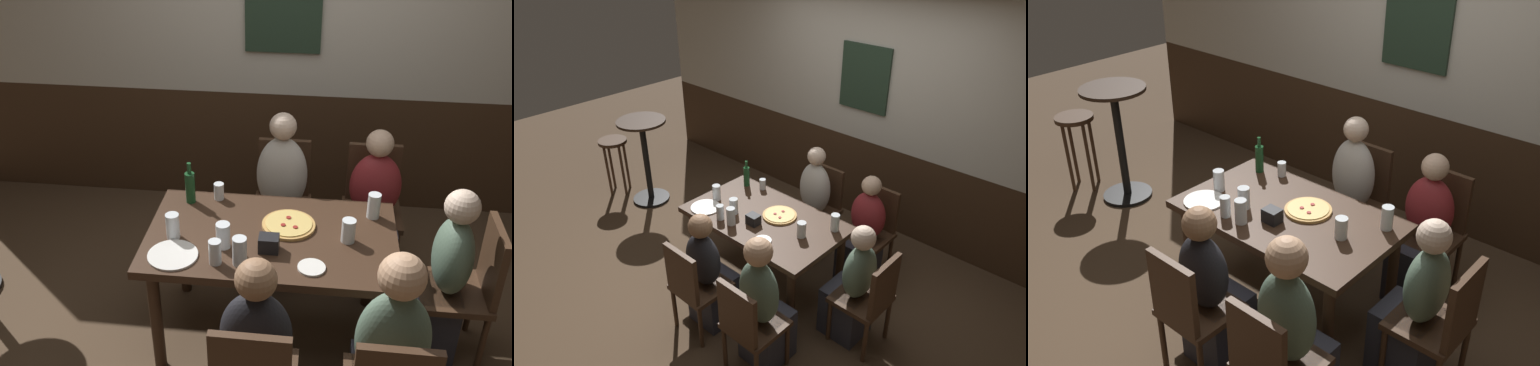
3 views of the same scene
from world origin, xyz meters
TOP-DOWN VIEW (x-y plane):
  - ground_plane at (0.00, 0.00)m, footprint 12.00×12.00m
  - wall_back at (-0.00, 1.65)m, footprint 6.40×0.13m
  - dining_table at (0.00, 0.00)m, footprint 1.41×0.85m
  - chair_head_east at (1.12, 0.00)m, footprint 0.40×0.40m
  - chair_mid_far at (0.00, 0.84)m, footprint 0.40×0.40m
  - chair_right_far at (0.62, 0.84)m, footprint 0.40×0.40m
  - person_head_east at (0.96, 0.00)m, footprint 0.37×0.34m
  - person_right_near at (0.62, -0.68)m, footprint 0.34×0.37m
  - person_mid_far at (-0.00, 0.68)m, footprint 0.34×0.37m
  - person_mid_near at (0.00, -0.67)m, footprint 0.34×0.37m
  - person_right_far at (0.62, 0.67)m, footprint 0.34×0.37m
  - pizza at (0.09, 0.10)m, footprint 0.31×0.31m
  - tumbler_short at (0.43, -0.01)m, footprint 0.08×0.08m
  - pint_glass_pale at (-0.25, -0.14)m, footprint 0.08×0.08m
  - beer_glass_half at (0.58, 0.26)m, footprint 0.08×0.08m
  - highball_clear at (-0.54, -0.09)m, footprint 0.08×0.08m
  - tumbler_water at (-0.36, 0.35)m, footprint 0.06×0.06m
  - beer_glass_tall at (-0.27, -0.29)m, footprint 0.07×0.07m
  - pint_glass_amber at (-0.14, -0.28)m, footprint 0.08×0.08m
  - beer_bottle_green at (-0.53, 0.29)m, footprint 0.06×0.06m
  - plate_white_large at (-0.50, -0.26)m, footprint 0.27×0.27m
  - plate_white_small at (0.24, -0.28)m, footprint 0.15×0.15m
  - condiment_caddy at (0.00, -0.15)m, footprint 0.11×0.09m

SIDE VIEW (x-z plane):
  - ground_plane at x=0.00m, z-range 0.00..0.00m
  - person_right_far at x=0.62m, z-range -0.09..1.00m
  - person_head_east at x=0.96m, z-range -0.09..1.01m
  - person_mid_near at x=0.00m, z-range -0.09..1.01m
  - person_mid_far at x=0.00m, z-range -0.09..1.08m
  - chair_head_east at x=1.12m, z-range 0.06..0.94m
  - chair_mid_far at x=0.00m, z-range 0.06..0.94m
  - chair_right_far at x=0.62m, z-range 0.06..0.94m
  - person_right_near at x=0.62m, z-range -0.09..1.10m
  - dining_table at x=0.00m, z-range 0.28..1.02m
  - plate_white_large at x=-0.50m, z-range 0.74..0.75m
  - plate_white_small at x=0.24m, z-range 0.74..0.75m
  - pizza at x=0.09m, z-range 0.74..0.77m
  - condiment_caddy at x=0.00m, z-range 0.74..0.83m
  - tumbler_water at x=-0.36m, z-range 0.73..0.84m
  - tumbler_short at x=0.43m, z-range 0.73..0.87m
  - beer_glass_tall at x=-0.27m, z-range 0.73..0.87m
  - pint_glass_pale at x=-0.25m, z-range 0.73..0.88m
  - highball_clear at x=-0.54m, z-range 0.73..0.88m
  - beer_glass_half at x=0.58m, z-range 0.73..0.88m
  - pint_glass_amber at x=-0.14m, z-range 0.73..0.89m
  - beer_bottle_green at x=-0.53m, z-range 0.71..0.98m
  - wall_back at x=0.00m, z-range 0.00..2.60m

